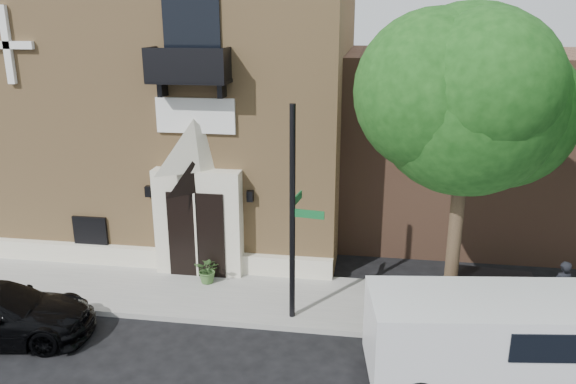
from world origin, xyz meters
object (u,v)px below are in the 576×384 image
(dumpster, at_px, (489,300))
(street_sign, at_px, (293,215))
(pedestrian_near, at_px, (561,289))
(cargo_van, at_px, (499,338))
(fire_hydrant, at_px, (493,324))

(dumpster, bearing_deg, street_sign, -170.37)
(dumpster, bearing_deg, pedestrian_near, 25.75)
(cargo_van, relative_size, pedestrian_near, 3.45)
(pedestrian_near, bearing_deg, cargo_van, 36.88)
(fire_hydrant, bearing_deg, cargo_van, -98.72)
(cargo_van, height_order, dumpster, cargo_van)
(street_sign, xyz_separation_m, pedestrian_near, (6.78, 1.03, -2.01))
(dumpster, bearing_deg, cargo_van, -90.53)
(cargo_van, distance_m, pedestrian_near, 3.71)
(dumpster, bearing_deg, fire_hydrant, -84.44)
(street_sign, relative_size, fire_hydrant, 6.78)
(street_sign, bearing_deg, dumpster, 12.27)
(cargo_van, height_order, street_sign, street_sign)
(pedestrian_near, bearing_deg, dumpster, 2.21)
(cargo_van, bearing_deg, pedestrian_near, 47.27)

